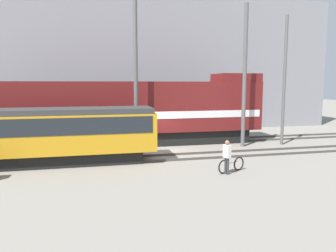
% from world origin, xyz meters
% --- Properties ---
extents(ground_plane, '(120.00, 120.00, 0.00)m').
position_xyz_m(ground_plane, '(0.00, 0.00, 0.00)').
color(ground_plane, gray).
extents(track_near, '(60.00, 1.50, 0.14)m').
position_xyz_m(track_near, '(0.00, -1.99, 0.07)').
color(track_near, '#47423D').
rests_on(track_near, ground).
extents(track_far, '(60.00, 1.50, 0.14)m').
position_xyz_m(track_far, '(0.00, 2.89, 0.07)').
color(track_far, '#47423D').
rests_on(track_far, ground).
extents(building_backdrop, '(38.62, 6.00, 12.58)m').
position_xyz_m(building_backdrop, '(0.00, 12.33, 6.29)').
color(building_backdrop, gray).
rests_on(building_backdrop, ground).
extents(freight_locomotive, '(21.22, 3.04, 5.13)m').
position_xyz_m(freight_locomotive, '(-2.63, 2.89, 2.38)').
color(freight_locomotive, black).
rests_on(freight_locomotive, ground).
extents(streetcar, '(12.43, 2.54, 3.07)m').
position_xyz_m(streetcar, '(-7.21, -1.99, 1.75)').
color(streetcar, black).
rests_on(streetcar, ground).
extents(bicycle, '(1.67, 0.77, 0.77)m').
position_xyz_m(bicycle, '(2.28, -5.64, 0.36)').
color(bicycle, black).
rests_on(bicycle, ground).
extents(person, '(0.34, 0.42, 1.68)m').
position_xyz_m(person, '(1.89, -5.95, 1.02)').
color(person, '#333333').
rests_on(person, ground).
extents(utility_pole_left, '(0.27, 0.27, 9.92)m').
position_xyz_m(utility_pole_left, '(-1.64, 0.45, 4.96)').
color(utility_pole_left, '#595959').
rests_on(utility_pole_left, ground).
extents(utility_pole_center, '(0.28, 0.28, 9.75)m').
position_xyz_m(utility_pole_center, '(5.86, 0.45, 4.87)').
color(utility_pole_center, '#595959').
rests_on(utility_pole_center, ground).
extents(utility_pole_right, '(0.21, 0.21, 9.11)m').
position_xyz_m(utility_pole_right, '(8.94, 0.45, 4.55)').
color(utility_pole_right, '#595959').
rests_on(utility_pole_right, ground).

